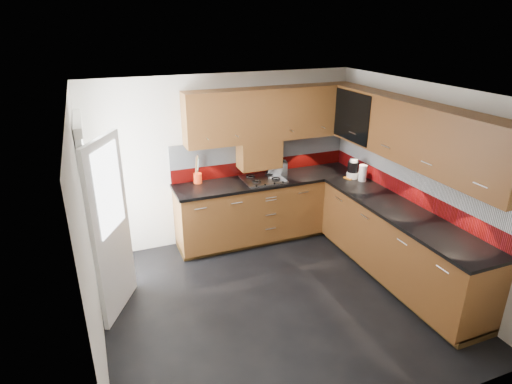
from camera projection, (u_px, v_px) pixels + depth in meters
name	position (u px, v px, depth m)	size (l,w,h in m)	color
room	(278.00, 181.00, 4.43)	(4.00, 3.80, 2.64)	black
base_cabinets	(326.00, 227.00, 5.81)	(2.70, 3.20, 0.95)	brown
countertop	(328.00, 194.00, 5.62)	(2.72, 3.22, 0.04)	black
backsplash	(335.00, 167.00, 5.77)	(2.70, 3.20, 0.54)	maroon
upper_cabinets	(342.00, 123.00, 5.40)	(2.50, 3.20, 0.72)	brown
extractor_hood	(259.00, 154.00, 6.08)	(0.60, 0.33, 0.40)	brown
glass_cabinet	(361.00, 114.00, 5.80)	(0.32, 0.80, 0.66)	black
back_door	(100.00, 220.00, 4.64)	(0.42, 1.19, 2.04)	white
gas_hob	(263.00, 179.00, 6.05)	(0.57, 0.50, 0.04)	silver
utensil_pot	(198.00, 177.00, 5.92)	(0.11, 0.11, 0.41)	#E94116
toaster	(277.00, 168.00, 6.24)	(0.32, 0.24, 0.21)	silver
food_processor	(353.00, 169.00, 6.10)	(0.17, 0.17, 0.28)	white
paper_towel	(363.00, 173.00, 5.99)	(0.11, 0.11, 0.23)	white
orange_cloth	(350.00, 178.00, 6.13)	(0.15, 0.12, 0.02)	orange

